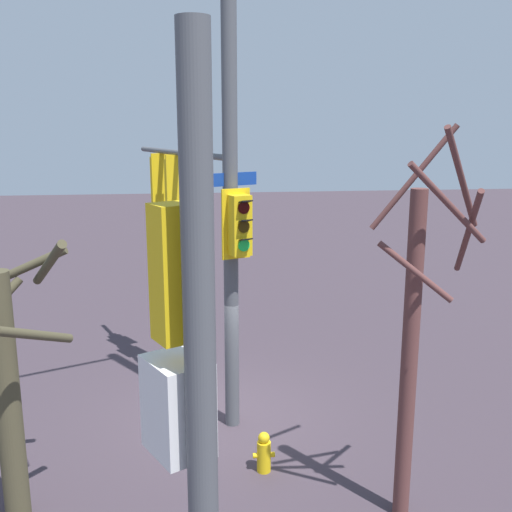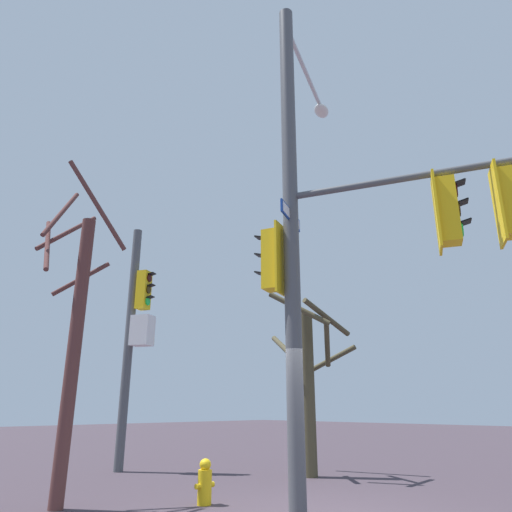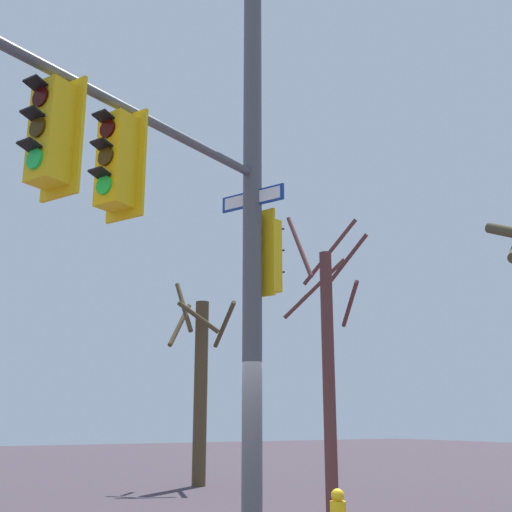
# 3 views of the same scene
# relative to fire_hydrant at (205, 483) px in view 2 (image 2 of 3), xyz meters

# --- Properties ---
(main_signal_pole_assembly) EXTENTS (3.65, 5.72, 9.55)m
(main_signal_pole_assembly) POSITION_rel_fire_hydrant_xyz_m (-0.83, 2.38, 4.57)
(main_signal_pole_assembly) COLOR #4C4F54
(main_signal_pole_assembly) RESTS_ON ground
(secondary_pole_assembly) EXTENTS (0.65, 0.82, 6.61)m
(secondary_pole_assembly) POSITION_rel_fire_hydrant_xyz_m (-1.23, -4.75, 3.29)
(secondary_pole_assembly) COLOR #4C4F54
(secondary_pole_assembly) RESTS_ON ground
(fire_hydrant) EXTENTS (0.38, 0.24, 0.73)m
(fire_hydrant) POSITION_rel_fire_hydrant_xyz_m (0.00, 0.00, 0.00)
(fire_hydrant) COLOR yellow
(fire_hydrant) RESTS_ON ground
(bare_tree_behind_pole) EXTENTS (1.56, 1.61, 5.90)m
(bare_tree_behind_pole) POSITION_rel_fire_hydrant_xyz_m (1.99, -1.41, 2.55)
(bare_tree_behind_pole) COLOR brown
(bare_tree_behind_pole) RESTS_ON ground
(bare_tree_across_street) EXTENTS (2.31, 2.27, 4.38)m
(bare_tree_across_street) POSITION_rel_fire_hydrant_xyz_m (-3.89, -0.79, 1.88)
(bare_tree_across_street) COLOR #48422D
(bare_tree_across_street) RESTS_ON ground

